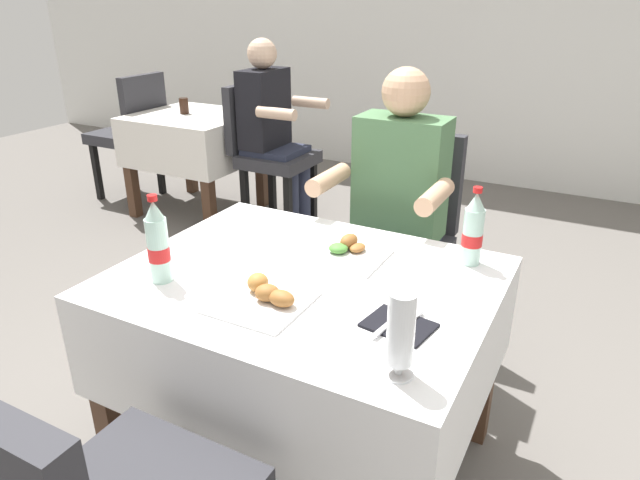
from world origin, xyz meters
TOP-DOWN VIEW (x-y plane):
  - ground_plane at (0.00, 0.00)m, footprint 11.00×11.00m
  - back_wall at (0.00, 3.49)m, footprint 11.00×0.12m
  - main_dining_table at (-0.03, -0.09)m, footprint 1.13×0.90m
  - chair_far_diner_seat at (-0.03, 0.75)m, footprint 0.44×0.50m
  - seated_diner_far at (-0.02, 0.64)m, footprint 0.50×0.46m
  - plate_near_camera at (-0.04, -0.29)m, footprint 0.25×0.25m
  - plate_far_diner at (0.03, 0.10)m, footprint 0.22×0.22m
  - beer_glass_left at (0.40, -0.42)m, footprint 0.07×0.07m
  - cola_bottle_primary at (0.39, 0.23)m, footprint 0.06×0.06m
  - cola_bottle_secondary at (-0.39, -0.32)m, footprint 0.06×0.06m
  - napkin_cutlery_set at (0.33, -0.23)m, footprint 0.19×0.20m
  - background_dining_table at (-1.96, 1.71)m, footprint 0.82×0.76m
  - background_chair_left at (-2.58, 1.71)m, footprint 0.50×0.44m
  - background_chair_right at (-1.34, 1.71)m, footprint 0.50×0.44m
  - background_patron at (-1.30, 1.71)m, footprint 0.46×0.50m
  - background_table_tumbler at (-2.03, 1.71)m, footprint 0.06×0.06m

SIDE VIEW (x-z plane):
  - ground_plane at x=0.00m, z-range 0.00..0.00m
  - background_dining_table at x=-1.96m, z-range 0.17..0.89m
  - chair_far_diner_seat at x=-0.03m, z-range 0.07..1.04m
  - background_chair_left at x=-2.58m, z-range 0.07..1.04m
  - background_chair_right at x=-1.34m, z-range 0.07..1.04m
  - main_dining_table at x=-0.03m, z-range 0.20..0.92m
  - seated_diner_far at x=-0.02m, z-range 0.08..1.34m
  - background_patron at x=-1.30m, z-range 0.08..1.34m
  - napkin_cutlery_set at x=0.33m, z-range 0.72..0.74m
  - plate_far_diner at x=0.03m, z-range 0.71..0.77m
  - plate_near_camera at x=-0.04m, z-range 0.71..0.78m
  - background_table_tumbler at x=-2.03m, z-range 0.72..0.83m
  - beer_glass_left at x=0.40m, z-range 0.73..0.94m
  - cola_bottle_primary at x=0.39m, z-range 0.71..0.96m
  - cola_bottle_secondary at x=-0.39m, z-range 0.71..0.98m
  - back_wall at x=0.00m, z-range 0.00..2.86m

